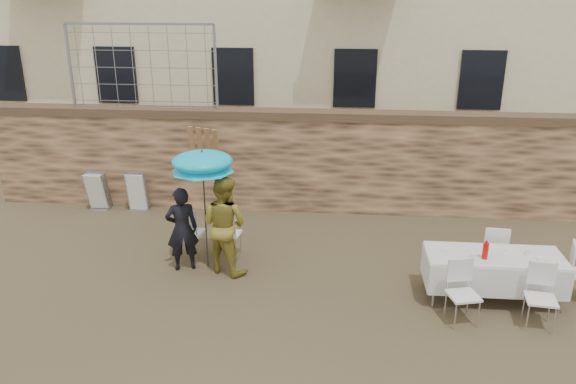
# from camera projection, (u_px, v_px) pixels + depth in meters

# --- Properties ---
(ground) EXTENTS (80.00, 80.00, 0.00)m
(ground) POSITION_uv_depth(u_px,v_px,m) (246.00, 334.00, 8.09)
(ground) COLOR brown
(ground) RESTS_ON ground
(stone_wall) EXTENTS (13.00, 0.50, 2.20)m
(stone_wall) POSITION_uv_depth(u_px,v_px,m) (282.00, 161.00, 12.39)
(stone_wall) COLOR #896444
(stone_wall) RESTS_ON ground
(chain_link_fence) EXTENTS (3.20, 0.06, 1.80)m
(chain_link_fence) POSITION_uv_depth(u_px,v_px,m) (142.00, 68.00, 11.98)
(chain_link_fence) COLOR gray
(chain_link_fence) RESTS_ON stone_wall
(man_suit) EXTENTS (0.65, 0.53, 1.52)m
(man_suit) POSITION_uv_depth(u_px,v_px,m) (182.00, 229.00, 9.74)
(man_suit) COLOR black
(man_suit) RESTS_ON ground
(woman_dress) EXTENTS (1.05, 0.97, 1.75)m
(woman_dress) POSITION_uv_depth(u_px,v_px,m) (224.00, 224.00, 9.63)
(woman_dress) COLOR gold
(woman_dress) RESTS_ON ground
(umbrella) EXTENTS (1.07, 1.07, 2.02)m
(umbrella) POSITION_uv_depth(u_px,v_px,m) (203.00, 165.00, 9.41)
(umbrella) COLOR #3F3F44
(umbrella) RESTS_ON ground
(couple_chair_left) EXTENTS (0.53, 0.53, 0.96)m
(couple_chair_left) POSITION_uv_depth(u_px,v_px,m) (191.00, 231.00, 10.35)
(couple_chair_left) COLOR white
(couple_chair_left) RESTS_ON ground
(couple_chair_right) EXTENTS (0.53, 0.53, 0.96)m
(couple_chair_right) POSITION_uv_depth(u_px,v_px,m) (228.00, 232.00, 10.29)
(couple_chair_right) COLOR white
(couple_chair_right) RESTS_ON ground
(banquet_table) EXTENTS (2.10, 0.85, 0.78)m
(banquet_table) POSITION_uv_depth(u_px,v_px,m) (495.00, 257.00, 8.77)
(banquet_table) COLOR silver
(banquet_table) RESTS_ON ground
(soda_bottle) EXTENTS (0.09, 0.09, 0.26)m
(soda_bottle) POSITION_uv_depth(u_px,v_px,m) (485.00, 251.00, 8.59)
(soda_bottle) COLOR red
(soda_bottle) RESTS_ON banquet_table
(table_chair_front_left) EXTENTS (0.59, 0.59, 0.96)m
(table_chair_front_left) POSITION_uv_depth(u_px,v_px,m) (464.00, 294.00, 8.21)
(table_chair_front_left) COLOR white
(table_chair_front_left) RESTS_ON ground
(table_chair_front_right) EXTENTS (0.53, 0.53, 0.96)m
(table_chair_front_right) POSITION_uv_depth(u_px,v_px,m) (541.00, 298.00, 8.11)
(table_chair_front_right) COLOR white
(table_chair_front_right) RESTS_ON ground
(table_chair_back) EXTENTS (0.52, 0.52, 0.96)m
(table_chair_back) POSITION_uv_depth(u_px,v_px,m) (493.00, 250.00, 9.59)
(table_chair_back) COLOR white
(table_chair_back) RESTS_ON ground
(chair_stack_left) EXTENTS (0.46, 0.40, 0.92)m
(chair_stack_left) POSITION_uv_depth(u_px,v_px,m) (100.00, 188.00, 12.62)
(chair_stack_left) COLOR white
(chair_stack_left) RESTS_ON ground
(chair_stack_right) EXTENTS (0.46, 0.32, 0.92)m
(chair_stack_right) POSITION_uv_depth(u_px,v_px,m) (139.00, 190.00, 12.54)
(chair_stack_right) COLOR white
(chair_stack_right) RESTS_ON ground
(wood_planks) EXTENTS (0.70, 0.20, 2.00)m
(wood_planks) POSITION_uv_depth(u_px,v_px,m) (209.00, 168.00, 12.28)
(wood_planks) COLOR #A37749
(wood_planks) RESTS_ON ground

